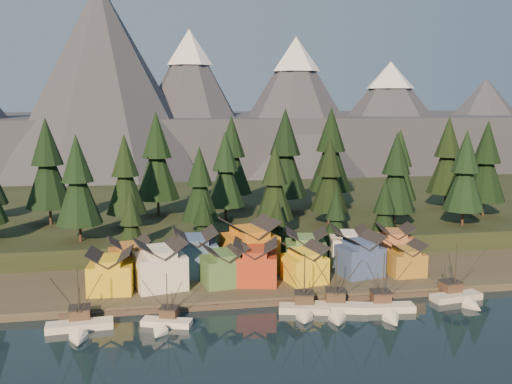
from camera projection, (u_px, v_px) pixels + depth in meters
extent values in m
plane|color=black|center=(298.00, 337.00, 93.44)|extent=(500.00, 500.00, 0.00)
cube|color=#3C382C|center=(256.00, 264.00, 132.21)|extent=(400.00, 50.00, 1.50)
cube|color=black|center=(229.00, 213.00, 180.45)|extent=(420.00, 100.00, 6.00)
cube|color=#4E4438|center=(277.00, 300.00, 109.40)|extent=(80.00, 4.00, 1.00)
cube|color=#424755|center=(195.00, 141.00, 324.32)|extent=(560.00, 160.00, 30.00)
cone|color=#424755|center=(102.00, 85.00, 253.48)|extent=(100.00, 100.00, 90.00)
cone|color=#424755|center=(190.00, 104.00, 279.25)|extent=(80.00, 80.00, 72.00)
cone|color=white|center=(189.00, 47.00, 274.84)|extent=(22.40, 22.40, 17.28)
cone|color=#424755|center=(295.00, 109.00, 276.43)|extent=(84.00, 84.00, 68.00)
cone|color=white|center=(296.00, 54.00, 272.26)|extent=(23.52, 23.52, 16.32)
cone|color=#424755|center=(389.00, 117.00, 302.17)|extent=(92.00, 92.00, 58.00)
cone|color=white|center=(390.00, 75.00, 298.61)|extent=(25.76, 25.76, 13.92)
cone|color=#424755|center=(483.00, 124.00, 320.82)|extent=(88.00, 88.00, 50.00)
cube|color=silver|center=(80.00, 327.00, 96.84)|extent=(11.29, 4.13, 1.72)
cone|color=silver|center=(78.00, 341.00, 91.04)|extent=(3.52, 4.03, 3.22)
cube|color=black|center=(80.00, 330.00, 96.94)|extent=(11.57, 4.21, 0.38)
cube|color=#4C3A28|center=(80.00, 313.00, 98.50)|extent=(3.69, 3.49, 1.93)
cube|color=#252323|center=(79.00, 307.00, 98.33)|extent=(3.92, 3.72, 0.21)
cylinder|color=black|center=(78.00, 294.00, 96.57)|extent=(0.19, 0.19, 9.65)
cylinder|color=black|center=(80.00, 300.00, 100.45)|extent=(0.15, 0.15, 4.72)
cube|color=white|center=(167.00, 324.00, 98.40)|extent=(9.04, 5.35, 1.45)
cone|color=white|center=(158.00, 335.00, 93.78)|extent=(3.53, 3.66, 2.72)
cube|color=black|center=(167.00, 327.00, 98.49)|extent=(9.26, 5.46, 0.32)
cube|color=#463325|center=(169.00, 312.00, 99.71)|extent=(3.63, 3.51, 1.63)
cube|color=#252323|center=(169.00, 307.00, 99.57)|extent=(3.86, 3.74, 0.18)
cylinder|color=black|center=(167.00, 296.00, 98.14)|extent=(0.16, 0.16, 8.17)
cylinder|color=black|center=(172.00, 302.00, 101.25)|extent=(0.13, 0.13, 4.00)
cube|color=beige|center=(304.00, 310.00, 104.55)|extent=(9.69, 5.30, 1.72)
cone|color=beige|center=(305.00, 321.00, 99.58)|extent=(3.87, 3.81, 3.23)
cube|color=black|center=(304.00, 313.00, 104.65)|extent=(9.92, 5.41, 0.38)
cube|color=#443824|center=(304.00, 298.00, 105.94)|extent=(4.10, 3.95, 1.94)
cube|color=#252323|center=(304.00, 293.00, 105.76)|extent=(4.36, 4.20, 0.22)
cylinder|color=black|center=(305.00, 279.00, 104.19)|extent=(0.19, 0.19, 9.68)
cylinder|color=black|center=(304.00, 287.00, 107.57)|extent=(0.15, 0.15, 4.73)
cube|color=beige|center=(336.00, 309.00, 105.19)|extent=(12.05, 6.13, 1.78)
cone|color=beige|center=(338.00, 322.00, 98.94)|extent=(4.22, 4.66, 3.34)
cube|color=black|center=(336.00, 312.00, 105.30)|extent=(12.33, 6.26, 0.39)
cube|color=#453424|center=(335.00, 296.00, 107.00)|extent=(4.29, 4.13, 2.01)
cube|color=#252323|center=(335.00, 290.00, 106.82)|extent=(4.56, 4.40, 0.22)
cylinder|color=black|center=(336.00, 277.00, 104.94)|extent=(0.20, 0.20, 10.03)
cylinder|color=black|center=(335.00, 284.00, 109.11)|extent=(0.16, 0.16, 4.90)
cube|color=silver|center=(384.00, 309.00, 105.08)|extent=(11.54, 4.35, 1.70)
cone|color=silver|center=(394.00, 322.00, 98.99)|extent=(3.57, 4.16, 3.18)
cube|color=black|center=(383.00, 312.00, 105.18)|extent=(11.82, 4.44, 0.37)
cube|color=brown|center=(381.00, 297.00, 106.84)|extent=(3.71, 3.52, 1.91)
cube|color=#252323|center=(381.00, 291.00, 106.67)|extent=(3.95, 3.76, 0.21)
cylinder|color=black|center=(384.00, 279.00, 104.85)|extent=(0.19, 0.19, 9.55)
cylinder|color=black|center=(378.00, 285.00, 108.90)|extent=(0.15, 0.15, 4.67)
cube|color=beige|center=(456.00, 298.00, 110.89)|extent=(10.41, 4.64, 1.74)
cone|color=beige|center=(475.00, 308.00, 105.72)|extent=(3.71, 3.86, 3.26)
cube|color=black|center=(456.00, 301.00, 111.00)|extent=(10.66, 4.73, 0.38)
cube|color=#4F392A|center=(451.00, 287.00, 112.35)|extent=(3.90, 3.72, 1.96)
cube|color=#252323|center=(451.00, 281.00, 112.17)|extent=(4.15, 3.96, 0.22)
cylinder|color=black|center=(456.00, 269.00, 110.55)|extent=(0.20, 0.20, 9.78)
cylinder|color=black|center=(444.00, 276.00, 114.06)|extent=(0.15, 0.15, 4.78)
cube|color=gold|center=(111.00, 277.00, 110.71)|extent=(8.80, 7.82, 5.75)
cube|color=gold|center=(110.00, 260.00, 110.16)|extent=(5.04, 7.44, 1.18)
cube|color=silver|center=(160.00, 271.00, 113.04)|extent=(10.97, 10.17, 6.79)
cube|color=silver|center=(160.00, 251.00, 112.39)|extent=(6.80, 9.11, 1.32)
cube|color=#47703D|center=(224.00, 271.00, 115.45)|extent=(9.50, 9.04, 5.56)
cube|color=#47703D|center=(224.00, 255.00, 114.91)|extent=(5.77, 8.27, 1.17)
cube|color=#9E3118|center=(255.00, 269.00, 115.90)|extent=(10.06, 9.28, 6.12)
cube|color=#9E3118|center=(255.00, 251.00, 115.31)|extent=(6.21, 8.32, 1.22)
cube|color=yellow|center=(305.00, 269.00, 117.05)|extent=(8.97, 8.97, 5.39)
cube|color=yellow|center=(305.00, 253.00, 116.53)|extent=(5.62, 8.11, 1.06)
cube|color=#354C7E|center=(360.00, 261.00, 121.26)|extent=(9.82, 8.80, 6.26)
cube|color=#354C7E|center=(360.00, 244.00, 120.66)|extent=(6.05, 7.85, 1.19)
cube|color=olive|center=(406.00, 264.00, 121.46)|extent=(7.21, 6.34, 4.88)
cube|color=olive|center=(406.00, 250.00, 120.99)|extent=(4.02, 6.16, 1.00)
cube|color=#A76C2B|center=(130.00, 264.00, 118.71)|extent=(9.05, 8.31, 6.23)
cube|color=#A76C2B|center=(129.00, 247.00, 118.12)|extent=(5.46, 7.59, 1.13)
cube|color=#395787|center=(195.00, 258.00, 121.39)|extent=(9.19, 8.67, 7.13)
cube|color=#395787|center=(195.00, 239.00, 120.72)|extent=(5.24, 8.30, 1.23)
cube|color=#C1751B|center=(250.00, 253.00, 124.13)|extent=(12.57, 11.39, 8.03)
cube|color=#C1751B|center=(250.00, 232.00, 123.36)|extent=(7.85, 10.07, 1.51)
cube|color=#4D7D43|center=(306.00, 255.00, 125.68)|extent=(9.83, 8.59, 6.14)
cube|color=#4D7D43|center=(306.00, 239.00, 125.09)|extent=(5.95, 7.76, 1.22)
cube|color=white|center=(348.00, 250.00, 129.85)|extent=(9.08, 8.38, 6.16)
cube|color=white|center=(349.00, 235.00, 129.26)|extent=(5.55, 7.58, 1.11)
cube|color=#A7643B|center=(394.00, 249.00, 130.72)|extent=(9.06, 8.67, 6.32)
cube|color=#A7643B|center=(395.00, 233.00, 130.13)|extent=(5.60, 7.84, 1.09)
cylinder|color=#332319|center=(51.00, 215.00, 149.65)|extent=(0.70, 0.70, 4.94)
cone|color=black|center=(48.00, 175.00, 147.93)|extent=(12.08, 12.08, 17.03)
cone|color=black|center=(46.00, 141.00, 146.51)|extent=(8.24, 8.24, 12.36)
cylinder|color=#332319|center=(80.00, 232.00, 131.96)|extent=(0.70, 0.70, 4.37)
cone|color=black|center=(78.00, 192.00, 130.43)|extent=(10.69, 10.69, 15.07)
cone|color=black|center=(77.00, 158.00, 129.18)|extent=(7.29, 7.29, 10.93)
cylinder|color=#332319|center=(127.00, 220.00, 145.34)|extent=(0.70, 0.70, 4.23)
cone|color=black|center=(126.00, 185.00, 143.86)|extent=(10.35, 10.35, 14.59)
cone|color=black|center=(125.00, 155.00, 142.65)|extent=(7.06, 7.06, 10.59)
cylinder|color=#332319|center=(158.00, 206.00, 161.21)|extent=(0.70, 0.70, 5.17)
cone|color=black|center=(157.00, 167.00, 159.41)|extent=(12.63, 12.63, 17.79)
cone|color=black|center=(156.00, 134.00, 157.93)|extent=(8.61, 8.61, 12.91)
cylinder|color=#332319|center=(201.00, 227.00, 138.73)|extent=(0.70, 0.70, 3.80)
cone|color=black|center=(200.00, 193.00, 137.40)|extent=(9.28, 9.28, 13.07)
cone|color=black|center=(200.00, 166.00, 136.31)|extent=(6.33, 6.33, 9.49)
cylinder|color=#332319|center=(226.00, 213.00, 154.63)|extent=(0.70, 0.70, 4.27)
cone|color=black|center=(225.00, 179.00, 153.14)|extent=(10.44, 10.44, 14.72)
cone|color=black|center=(225.00, 151.00, 151.91)|extent=(7.12, 7.12, 10.68)
cylinder|color=#332319|center=(275.00, 226.00, 139.85)|extent=(0.70, 0.70, 3.85)
cone|color=black|center=(275.00, 192.00, 138.50)|extent=(9.42, 9.42, 13.27)
cone|color=black|center=(275.00, 164.00, 137.40)|extent=(6.42, 6.42, 9.63)
cylinder|color=#332319|center=(285.00, 204.00, 164.42)|extent=(0.70, 0.70, 5.30)
cone|color=black|center=(285.00, 165.00, 162.57)|extent=(12.97, 12.97, 18.27)
cone|color=black|center=(285.00, 131.00, 161.05)|extent=(8.84, 8.84, 13.26)
cylinder|color=#332319|center=(329.00, 217.00, 149.36)|extent=(0.70, 0.70, 4.07)
cone|color=black|center=(330.00, 184.00, 147.94)|extent=(9.95, 9.95, 14.02)
cone|color=black|center=(330.00, 156.00, 146.77)|extent=(6.78, 6.78, 10.18)
cylinder|color=#332319|center=(330.00, 198.00, 174.93)|extent=(0.70, 0.70, 5.33)
cone|color=black|center=(331.00, 160.00, 173.06)|extent=(13.03, 13.03, 18.36)
cone|color=black|center=(331.00, 129.00, 171.53)|extent=(8.88, 8.88, 13.32)
cylinder|color=#332319|center=(394.00, 218.00, 147.21)|extent=(0.70, 0.70, 4.31)
cone|color=black|center=(396.00, 183.00, 145.71)|extent=(10.53, 10.53, 14.83)
cone|color=black|center=(397.00, 153.00, 144.47)|extent=(7.18, 7.18, 10.77)
cylinder|color=#332319|center=(398.00, 206.00, 164.13)|extent=(0.70, 0.70, 4.29)
cone|color=black|center=(399.00, 174.00, 162.63)|extent=(10.50, 10.50, 14.79)
cone|color=black|center=(400.00, 147.00, 161.40)|extent=(7.16, 7.16, 10.74)
cylinder|color=#332319|center=(462.00, 217.00, 148.33)|extent=(0.70, 0.70, 4.40)
cone|color=black|center=(465.00, 181.00, 146.79)|extent=(10.76, 10.76, 15.16)
cone|color=black|center=(466.00, 151.00, 145.53)|extent=(7.34, 7.34, 11.00)
cylinder|color=#332319|center=(445.00, 200.00, 172.98)|extent=(0.70, 0.70, 4.86)
cone|color=black|center=(447.00, 165.00, 171.29)|extent=(11.88, 11.88, 16.74)
cone|color=black|center=(449.00, 136.00, 169.89)|extent=(8.10, 8.10, 12.15)
cylinder|color=#332319|center=(232.00, 200.00, 171.79)|extent=(0.70, 0.70, 4.91)
cone|color=black|center=(232.00, 165.00, 170.07)|extent=(12.01, 12.01, 16.92)
cone|color=black|center=(232.00, 136.00, 168.66)|extent=(8.19, 8.19, 12.28)
cylinder|color=#332319|center=(483.00, 208.00, 160.07)|extent=(0.70, 0.70, 4.74)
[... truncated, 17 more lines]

